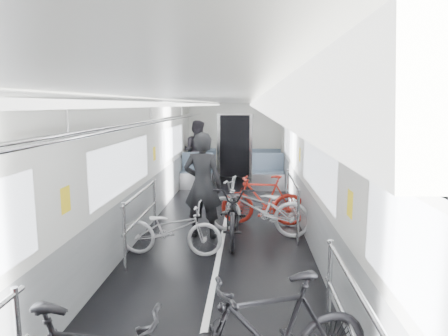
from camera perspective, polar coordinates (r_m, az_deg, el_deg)
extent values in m
cube|color=black|center=(6.43, -0.70, -12.26)|extent=(3.00, 14.00, 0.01)
cube|color=white|center=(5.99, -0.74, 9.63)|extent=(3.00, 14.00, 0.02)
cube|color=silver|center=(6.39, -14.27, -1.51)|extent=(0.02, 14.00, 2.40)
cube|color=silver|center=(6.17, 13.31, -1.83)|extent=(0.02, 14.00, 2.40)
cube|color=silver|center=(13.03, 1.55, 4.02)|extent=(3.00, 0.02, 2.40)
cube|color=white|center=(6.43, -0.70, -12.23)|extent=(0.08, 13.80, 0.01)
cube|color=slate|center=(6.55, -13.76, -7.98)|extent=(0.01, 13.90, 0.90)
cube|color=slate|center=(6.35, 12.79, -8.50)|extent=(0.01, 13.90, 0.90)
cube|color=white|center=(6.34, -14.08, 0.26)|extent=(0.01, 10.80, 0.75)
cube|color=white|center=(6.13, 13.10, 0.00)|extent=(0.01, 10.80, 0.75)
cube|color=white|center=(6.06, -6.00, 9.00)|extent=(0.14, 13.40, 0.05)
cube|color=white|center=(5.98, 4.59, 9.02)|extent=(0.14, 13.40, 0.05)
cube|color=black|center=(12.99, 1.54, 3.12)|extent=(0.95, 0.10, 2.00)
imported|color=#BCBBC1|center=(6.35, -7.58, -8.63)|extent=(1.63, 0.63, 0.84)
imported|color=#B1B1B6|center=(7.27, 4.74, -5.62)|extent=(2.03, 1.16, 1.01)
imported|color=#B42116|center=(7.85, 5.63, -4.57)|extent=(1.68, 0.59, 0.99)
imported|color=black|center=(7.00, 1.49, -6.17)|extent=(0.69, 1.92, 1.01)
imported|color=black|center=(7.04, -3.05, -2.45)|extent=(0.74, 0.54, 1.88)
imported|color=#302D35|center=(12.25, -3.87, 2.43)|extent=(1.07, 0.94, 1.87)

